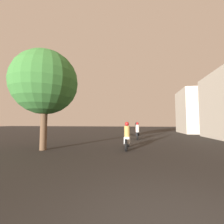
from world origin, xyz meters
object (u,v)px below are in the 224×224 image
building_right_far (199,111)px  street_tree (45,83)px  motorcycle_white (127,138)px  motorcycle_black (137,132)px  motorcycle_red (136,130)px

building_right_far → street_tree: (-14.01, -16.36, 0.59)m
motorcycle_white → street_tree: 5.66m
motorcycle_black → building_right_far: 13.48m
motorcycle_black → street_tree: (-5.08, -6.60, 3.15)m
building_right_far → motorcycle_white: bearing=-122.0°
building_right_far → street_tree: bearing=-130.6°
motorcycle_black → street_tree: bearing=-130.5°
motorcycle_red → street_tree: size_ratio=0.38×
motorcycle_black → building_right_far: bearing=44.7°
motorcycle_red → street_tree: bearing=-110.3°
motorcycle_black → street_tree: street_tree is taller
motorcycle_white → motorcycle_red: (0.37, 10.23, 0.01)m
motorcycle_black → motorcycle_white: bearing=-98.6°
motorcycle_red → building_right_far: size_ratio=0.33×
building_right_far → street_tree: size_ratio=1.13×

